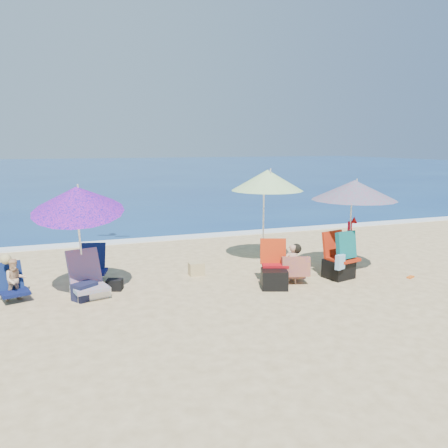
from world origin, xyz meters
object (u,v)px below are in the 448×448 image
object	(u,v)px
furled_umbrella	(350,242)
umbrella_striped	(267,180)
chair_navy	(91,271)
camp_chair_right	(340,261)
umbrella_turquoise	(354,190)
person_center	(294,265)
umbrella_blue	(77,199)
person_left	(14,279)
chair_rainbow	(89,284)
camp_chair_left	(274,273)

from	to	relation	value
furled_umbrella	umbrella_striped	bearing A→B (deg)	133.64
chair_navy	camp_chair_right	bearing A→B (deg)	-18.82
umbrella_turquoise	furled_umbrella	world-z (taller)	umbrella_turquoise
person_center	umbrella_blue	bearing A→B (deg)	171.20
umbrella_turquoise	person_left	bearing A→B (deg)	175.31
umbrella_blue	furled_umbrella	world-z (taller)	umbrella_blue
chair_navy	person_center	bearing A→B (deg)	-24.05
chair_rainbow	camp_chair_left	bearing A→B (deg)	-10.96
chair_navy	person_left	world-z (taller)	person_left
umbrella_turquoise	furled_umbrella	distance (m)	1.07
umbrella_turquoise	chair_navy	bearing A→B (deg)	165.62
furled_umbrella	person_left	xyz separation A→B (m)	(-6.37, 0.49, -0.28)
furled_umbrella	camp_chair_right	world-z (taller)	furled_umbrella
umbrella_turquoise	person_center	size ratio (longest dim) A/B	2.51
umbrella_blue	camp_chair_right	distance (m)	5.07
chair_navy	person_center	world-z (taller)	person_center
person_left	umbrella_blue	bearing A→B (deg)	-12.18
camp_chair_right	person_left	size ratio (longest dim) A/B	1.20
umbrella_striped	person_left	distance (m)	5.38
camp_chair_right	person_center	size ratio (longest dim) A/B	1.25
chair_rainbow	person_center	size ratio (longest dim) A/B	1.14
chair_rainbow	camp_chair_left	size ratio (longest dim) A/B	1.03
camp_chair_right	chair_rainbow	bearing A→B (deg)	172.91
person_center	person_left	distance (m)	4.96
chair_rainbow	person_left	size ratio (longest dim) A/B	1.09
person_center	umbrella_turquoise	bearing A→B (deg)	11.30
chair_navy	umbrella_blue	bearing A→B (deg)	-101.30
umbrella_striped	camp_chair_right	world-z (taller)	umbrella_striped
chair_rainbow	person_center	distance (m)	3.75
umbrella_blue	person_center	bearing A→B (deg)	-8.80
camp_chair_left	chair_rainbow	bearing A→B (deg)	169.04
umbrella_striped	chair_rainbow	xyz separation A→B (m)	(-3.91, -1.05, -1.64)
furled_umbrella	chair_rainbow	world-z (taller)	furled_umbrella
furled_umbrella	person_left	size ratio (longest dim) A/B	1.45
umbrella_turquoise	furled_umbrella	bearing A→B (deg)	116.89
umbrella_striped	chair_rainbow	world-z (taller)	umbrella_striped
umbrella_turquoise	person_left	size ratio (longest dim) A/B	2.40
umbrella_striped	camp_chair_left	bearing A→B (deg)	-110.51
person_center	person_left	world-z (taller)	person_left
chair_navy	chair_rainbow	xyz separation A→B (m)	(-0.10, -0.99, 0.03)
chair_rainbow	person_center	xyz separation A→B (m)	(3.70, -0.61, 0.17)
camp_chair_left	person_left	distance (m)	4.56
umbrella_turquoise	chair_rainbow	xyz separation A→B (m)	(-5.20, 0.31, -1.50)
umbrella_turquoise	person_center	xyz separation A→B (m)	(-1.50, -0.30, -1.34)
furled_umbrella	umbrella_turquoise	bearing A→B (deg)	-63.11
umbrella_striped	furled_umbrella	world-z (taller)	umbrella_striped
umbrella_blue	camp_chair_right	size ratio (longest dim) A/B	2.16
chair_navy	person_center	size ratio (longest dim) A/B	0.91
umbrella_turquoise	umbrella_striped	bearing A→B (deg)	133.30
furled_umbrella	person_center	bearing A→B (deg)	-167.31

